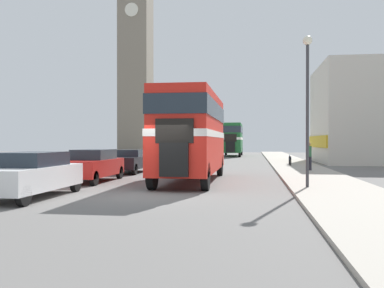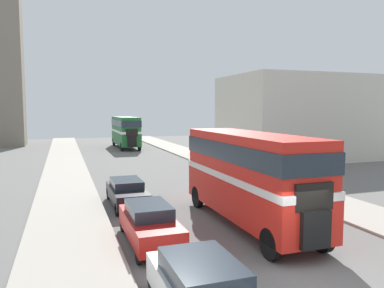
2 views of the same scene
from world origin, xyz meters
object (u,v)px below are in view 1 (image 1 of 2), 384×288
at_px(bus_distant, 232,137).
at_px(street_lamp, 307,88).
at_px(car_parked_near, 31,174).
at_px(car_parked_mid, 93,165).
at_px(pedestrian_walking, 309,154).
at_px(bicycle_on_pavement, 290,160).
at_px(car_parked_far, 131,160).
at_px(double_decker_bus, 192,130).
at_px(church_tower, 136,35).

relative_size(bus_distant, street_lamp, 1.68).
bearing_deg(car_parked_near, street_lamp, 20.57).
height_order(bus_distant, car_parked_mid, bus_distant).
xyz_separation_m(car_parked_near, pedestrian_walking, (10.79, 13.46, 0.30)).
bearing_deg(car_parked_mid, pedestrian_walking, 35.46).
bearing_deg(bicycle_on_pavement, car_parked_mid, -128.11).
bearing_deg(bus_distant, car_parked_far, -98.93).
distance_m(double_decker_bus, church_tower, 48.42).
bearing_deg(church_tower, bus_distant, -28.56).
bearing_deg(car_parked_far, church_tower, 105.17).
bearing_deg(street_lamp, bus_distant, 97.05).
bearing_deg(bus_distant, bicycle_on_pavement, -76.94).
xyz_separation_m(bus_distant, car_parked_near, (-4.78, -41.67, -1.67)).
bearing_deg(pedestrian_walking, church_tower, 120.08).
bearing_deg(double_decker_bus, car_parked_far, 131.25).
xyz_separation_m(car_parked_far, street_lamp, (9.43, -8.09, 3.23)).
distance_m(double_decker_bus, pedestrian_walking, 9.42).
bearing_deg(street_lamp, bicycle_on_pavement, 87.67).
distance_m(double_decker_bus, car_parked_far, 7.01).
height_order(double_decker_bus, bicycle_on_pavement, double_decker_bus).
distance_m(pedestrian_walking, street_lamp, 10.39).
relative_size(car_parked_mid, church_tower, 0.12).
height_order(double_decker_bus, bus_distant, bus_distant).
relative_size(double_decker_bus, street_lamp, 1.60).
xyz_separation_m(car_parked_near, street_lamp, (9.50, 3.56, 3.17)).
height_order(bicycle_on_pavement, church_tower, church_tower).
relative_size(car_parked_mid, car_parked_far, 0.99).
bearing_deg(car_parked_far, bus_distant, 81.07).
bearing_deg(pedestrian_walking, bus_distant, 102.04).
xyz_separation_m(bus_distant, car_parked_far, (-4.72, -30.02, -1.72)).
xyz_separation_m(double_decker_bus, pedestrian_walking, (6.24, 6.93, -1.34)).
distance_m(double_decker_bus, bicycle_on_pavement, 13.51).
distance_m(car_parked_far, pedestrian_walking, 10.89).
xyz_separation_m(bus_distant, street_lamp, (4.72, -38.11, 1.50)).
xyz_separation_m(double_decker_bus, bus_distant, (0.23, 35.13, 0.03)).
bearing_deg(pedestrian_walking, street_lamp, -97.47).
bearing_deg(street_lamp, car_parked_far, 139.39).
distance_m(car_parked_near, church_tower, 53.79).
relative_size(car_parked_mid, street_lamp, 0.75).
relative_size(car_parked_far, bicycle_on_pavement, 2.53).
xyz_separation_m(pedestrian_walking, street_lamp, (-1.30, -9.90, 2.87)).
height_order(pedestrian_walking, bicycle_on_pavement, pedestrian_walking).
relative_size(car_parked_far, pedestrian_walking, 2.60).
xyz_separation_m(double_decker_bus, car_parked_mid, (-4.59, -0.78, -1.65)).
relative_size(double_decker_bus, car_parked_near, 2.05).
relative_size(double_decker_bus, church_tower, 0.26).
distance_m(car_parked_mid, street_lamp, 10.28).
height_order(bicycle_on_pavement, street_lamp, street_lamp).
relative_size(bus_distant, car_parked_near, 2.15).
height_order(car_parked_mid, bicycle_on_pavement, car_parked_mid).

